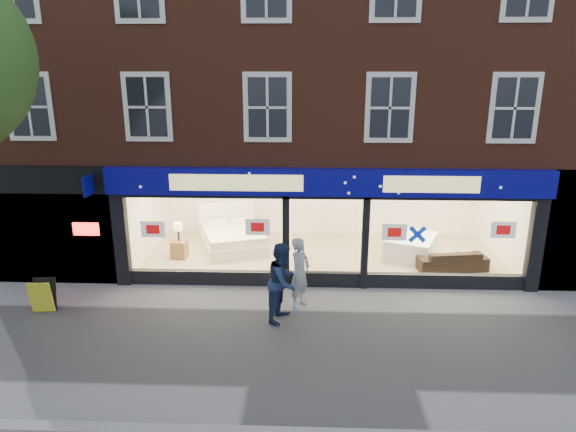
# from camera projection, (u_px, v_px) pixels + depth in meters

# --- Properties ---
(ground) EXTENTS (120.00, 120.00, 0.00)m
(ground) POSITION_uv_depth(u_px,v_px,m) (329.00, 345.00, 11.08)
(ground) COLOR gray
(ground) RESTS_ON ground
(showroom_floor) EXTENTS (11.00, 4.50, 0.10)m
(showroom_floor) POSITION_uv_depth(u_px,v_px,m) (322.00, 256.00, 16.10)
(showroom_floor) COLOR tan
(showroom_floor) RESTS_ON ground
(building) EXTENTS (19.00, 8.26, 10.30)m
(building) POSITION_uv_depth(u_px,v_px,m) (324.00, 36.00, 15.84)
(building) COLOR #5E2D1D
(building) RESTS_ON ground
(display_bed) EXTENTS (2.49, 2.74, 1.28)m
(display_bed) POSITION_uv_depth(u_px,v_px,m) (233.00, 238.00, 16.54)
(display_bed) COLOR white
(display_bed) RESTS_ON showroom_floor
(bedside_table) EXTENTS (0.49, 0.49, 0.55)m
(bedside_table) POSITION_uv_depth(u_px,v_px,m) (180.00, 249.00, 15.74)
(bedside_table) COLOR brown
(bedside_table) RESTS_ON showroom_floor
(mattress_stack) EXTENTS (1.89, 2.08, 0.67)m
(mattress_stack) POSITION_uv_depth(u_px,v_px,m) (411.00, 246.00, 15.80)
(mattress_stack) COLOR silver
(mattress_stack) RESTS_ON showroom_floor
(sofa) EXTENTS (2.09, 1.05, 0.58)m
(sofa) POSITION_uv_depth(u_px,v_px,m) (451.00, 259.00, 14.86)
(sofa) COLOR black
(sofa) RESTS_ON showroom_floor
(a_board) EXTENTS (0.58, 0.40, 0.84)m
(a_board) POSITION_uv_depth(u_px,v_px,m) (43.00, 296.00, 12.47)
(a_board) COLOR yellow
(a_board) RESTS_ON ground
(pedestrian_grey) EXTENTS (0.70, 0.78, 1.80)m
(pedestrian_grey) POSITION_uv_depth(u_px,v_px,m) (300.00, 273.00, 12.59)
(pedestrian_grey) COLOR #A1A4A8
(pedestrian_grey) RESTS_ON ground
(pedestrian_blue) EXTENTS (0.99, 1.11, 1.90)m
(pedestrian_blue) POSITION_uv_depth(u_px,v_px,m) (283.00, 282.00, 11.97)
(pedestrian_blue) COLOR #192747
(pedestrian_blue) RESTS_ON ground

